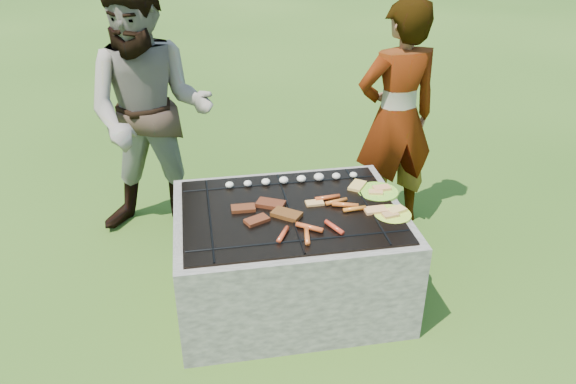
% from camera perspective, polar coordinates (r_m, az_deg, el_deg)
% --- Properties ---
extents(lawn, '(60.00, 60.00, 0.00)m').
position_cam_1_polar(lawn, '(3.53, 0.14, -10.42)').
color(lawn, '#224511').
rests_on(lawn, ground).
extents(fire_pit, '(1.30, 1.00, 0.62)m').
position_cam_1_polar(fire_pit, '(3.36, 0.15, -6.68)').
color(fire_pit, '#A39A91').
rests_on(fire_pit, ground).
extents(mushrooms, '(0.83, 0.06, 0.04)m').
position_cam_1_polar(mushrooms, '(3.46, 0.69, 1.30)').
color(mushrooms, white).
rests_on(mushrooms, fire_pit).
extents(pork_slabs, '(0.39, 0.30, 0.02)m').
position_cam_1_polar(pork_slabs, '(3.15, -2.02, -1.91)').
color(pork_slabs, brown).
rests_on(pork_slabs, fire_pit).
extents(sausages, '(0.55, 0.47, 0.03)m').
position_cam_1_polar(sausages, '(3.09, 3.75, -2.53)').
color(sausages, '#BC531F').
rests_on(sausages, fire_pit).
extents(bread_on_grate, '(0.43, 0.41, 0.02)m').
position_cam_1_polar(bread_on_grate, '(3.30, 6.81, -0.56)').
color(bread_on_grate, '#E2B873').
rests_on(bread_on_grate, fire_pit).
extents(plate_far, '(0.31, 0.31, 0.03)m').
position_cam_1_polar(plate_far, '(3.41, 9.13, 0.03)').
color(plate_far, '#CCF63A').
rests_on(plate_far, fire_pit).
extents(plate_near, '(0.24, 0.24, 0.03)m').
position_cam_1_polar(plate_near, '(3.19, 10.60, -2.21)').
color(plate_near, '#EAFF3C').
rests_on(plate_near, fire_pit).
extents(cook, '(0.64, 0.46, 1.63)m').
position_cam_1_polar(cook, '(3.96, 10.95, 7.35)').
color(cook, gray).
rests_on(cook, ground).
extents(bystander, '(0.97, 0.81, 1.78)m').
position_cam_1_polar(bystander, '(3.88, -13.79, 7.72)').
color(bystander, gray).
rests_on(bystander, ground).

